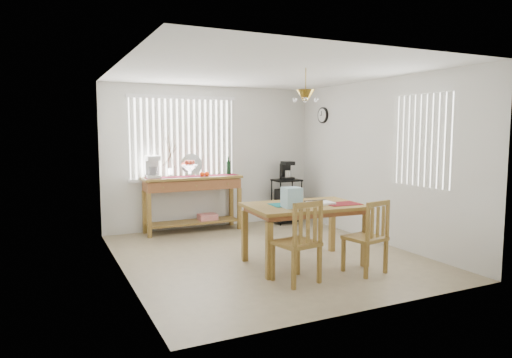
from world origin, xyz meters
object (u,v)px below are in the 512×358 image
cart_items (286,171)px  chair_left (299,243)px  dining_table (304,211)px  chair_right (368,237)px  sideboard (193,190)px  wire_cart (287,197)px

cart_items → chair_left: size_ratio=0.36×
dining_table → chair_right: 0.89m
sideboard → dining_table: size_ratio=1.11×
chair_left → wire_cart: bearing=63.1°
chair_left → cart_items: bearing=63.1°
cart_items → chair_left: bearing=-116.9°
dining_table → chair_left: (-0.46, -0.64, -0.23)m
sideboard → dining_table: sideboard is taller
wire_cart → chair_left: chair_left is taller
chair_left → dining_table: bearing=53.9°
cart_items → dining_table: cart_items is taller
cart_items → wire_cart: bearing=-90.0°
sideboard → dining_table: 2.68m
wire_cart → sideboard: bearing=177.1°
sideboard → chair_right: 3.51m
cart_items → dining_table: size_ratio=0.22×
wire_cart → chair_right: (-0.61, -3.18, -0.05)m
wire_cart → cart_items: bearing=90.0°
wire_cart → chair_left: bearing=-116.9°
wire_cart → cart_items: cart_items is taller
cart_items → chair_right: 3.29m
dining_table → chair_left: 0.82m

